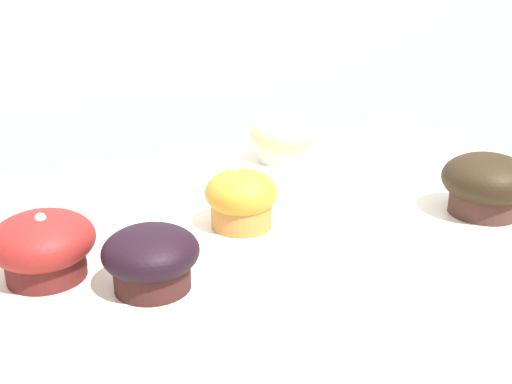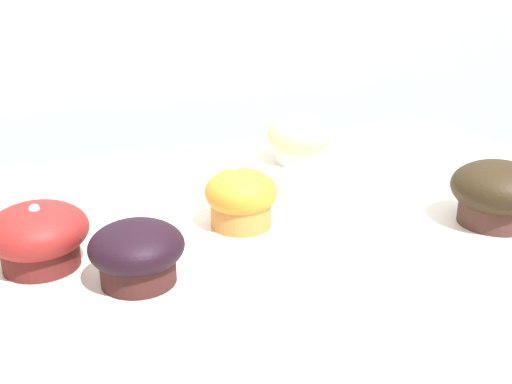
{
  "view_description": "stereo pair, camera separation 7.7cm",
  "coord_description": "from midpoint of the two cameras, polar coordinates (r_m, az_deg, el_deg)",
  "views": [
    {
      "loc": [
        -0.44,
        -0.68,
        1.24
      ],
      "look_at": [
        -0.08,
        -0.06,
        0.96
      ],
      "focal_mm": 42.0,
      "sensor_mm": 36.0,
      "label": 1
    },
    {
      "loc": [
        -0.37,
        -0.71,
        1.24
      ],
      "look_at": [
        -0.08,
        -0.06,
        0.96
      ],
      "focal_mm": 42.0,
      "sensor_mm": 36.0,
      "label": 2
    }
  ],
  "objects": [
    {
      "name": "muffin_front_left",
      "position": [
        0.84,
        24.44,
        -0.12
      ],
      "size": [
        0.12,
        0.12,
        0.08
      ],
      "color": "#442822",
      "rests_on": "display_counter"
    },
    {
      "name": "muffin_back_right",
      "position": [
        0.69,
        -17.07,
        -4.04
      ],
      "size": [
        0.11,
        0.11,
        0.08
      ],
      "color": "#521B19",
      "rests_on": "display_counter"
    },
    {
      "name": "muffin_back_left",
      "position": [
        0.76,
        1.42,
        -0.63
      ],
      "size": [
        0.09,
        0.09,
        0.08
      ],
      "color": "#BF7C39",
      "rests_on": "display_counter"
    },
    {
      "name": "muffin_front_center",
      "position": [
        0.64,
        -7.9,
        -5.79
      ],
      "size": [
        0.1,
        0.1,
        0.07
      ],
      "color": "#3A1B19",
      "rests_on": "display_counter"
    },
    {
      "name": "muffin_front_right",
      "position": [
        1.03,
        6.3,
        5.07
      ],
      "size": [
        0.11,
        0.11,
        0.08
      ],
      "color": "white",
      "rests_on": "display_counter"
    },
    {
      "name": "wall_back",
      "position": [
        1.4,
        -6.45,
        6.91
      ],
      "size": [
        3.2,
        0.1,
        1.8
      ],
      "primitive_type": "cube",
      "color": "#A8B2B7",
      "rests_on": "ground"
    }
  ]
}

